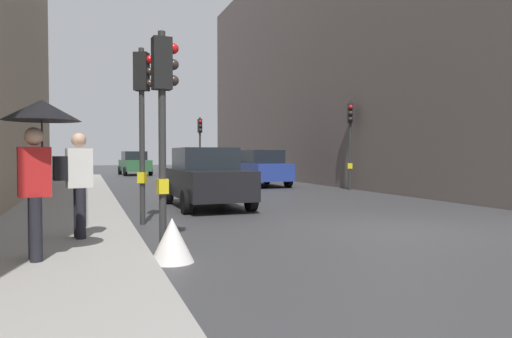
% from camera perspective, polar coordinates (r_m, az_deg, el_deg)
% --- Properties ---
extents(ground_plane, '(120.00, 120.00, 0.00)m').
position_cam_1_polar(ground_plane, '(10.26, 16.42, -7.08)').
color(ground_plane, '#38383A').
extents(sidewalk_kerb, '(2.72, 40.00, 0.16)m').
position_cam_1_polar(sidewalk_kerb, '(14.26, -21.72, -4.32)').
color(sidewalk_kerb, gray).
rests_on(sidewalk_kerb, ground).
extents(building_facade_right, '(12.00, 32.68, 13.83)m').
position_cam_1_polar(building_facade_right, '(30.71, 14.84, 11.79)').
color(building_facade_right, '#5B514C').
rests_on(building_facade_right, ground).
extents(traffic_light_mid_street, '(0.35, 0.45, 3.86)m').
position_cam_1_polar(traffic_light_mid_street, '(21.01, 11.31, 4.76)').
color(traffic_light_mid_street, '#2D2D2D').
rests_on(traffic_light_mid_street, ground).
extents(traffic_light_near_left, '(0.44, 0.27, 3.56)m').
position_cam_1_polar(traffic_light_near_left, '(7.88, -11.11, 8.19)').
color(traffic_light_near_left, '#2D2D2D').
rests_on(traffic_light_near_left, ground).
extents(traffic_light_near_right, '(0.45, 0.35, 3.91)m').
position_cam_1_polar(traffic_light_near_right, '(10.83, -13.52, 7.71)').
color(traffic_light_near_right, '#2D2D2D').
rests_on(traffic_light_near_right, ground).
extents(traffic_light_far_median, '(0.25, 0.43, 3.81)m').
position_cam_1_polar(traffic_light_far_median, '(29.15, -6.78, 3.90)').
color(traffic_light_far_median, '#2D2D2D').
rests_on(traffic_light_far_median, ground).
extents(car_dark_suv, '(2.06, 4.22, 1.76)m').
position_cam_1_polar(car_dark_suv, '(14.03, -6.02, -1.03)').
color(car_dark_suv, black).
rests_on(car_dark_suv, ground).
extents(car_blue_van, '(2.09, 4.23, 1.76)m').
position_cam_1_polar(car_blue_van, '(23.08, 0.54, 0.10)').
color(car_blue_van, navy).
rests_on(car_blue_van, ground).
extents(car_green_estate, '(2.24, 4.31, 1.76)m').
position_cam_1_polar(car_green_estate, '(36.29, -14.44, 0.68)').
color(car_green_estate, '#2D6038').
rests_on(car_green_estate, ground).
extents(pedestrian_with_umbrella, '(1.00, 1.00, 2.14)m').
position_cam_1_polar(pedestrian_with_umbrella, '(6.92, -24.68, 3.84)').
color(pedestrian_with_umbrella, black).
rests_on(pedestrian_with_umbrella, sidewalk_kerb).
extents(pedestrian_with_black_backpack, '(0.64, 0.39, 1.77)m').
position_cam_1_polar(pedestrian_with_black_backpack, '(8.47, -20.85, -1.10)').
color(pedestrian_with_black_backpack, black).
rests_on(pedestrian_with_black_backpack, sidewalk_kerb).
extents(warning_sign_triangle, '(0.64, 0.64, 0.65)m').
position_cam_1_polar(warning_sign_triangle, '(7.05, -10.09, -8.44)').
color(warning_sign_triangle, silver).
rests_on(warning_sign_triangle, ground).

